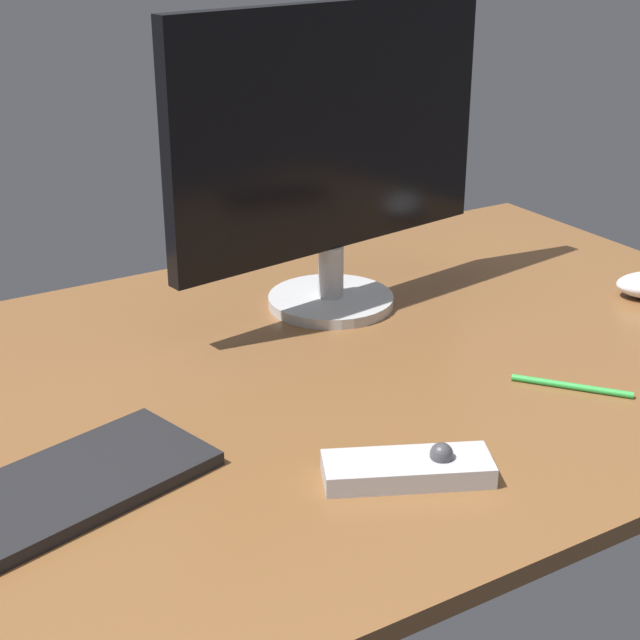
# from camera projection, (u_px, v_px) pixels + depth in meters

# --- Properties ---
(desk) EXTENTS (1.40, 0.84, 0.02)m
(desk) POSITION_uv_depth(u_px,v_px,m) (296.00, 383.00, 1.19)
(desk) COLOR brown
(desk) RESTS_ON ground
(monitor) EXTENTS (0.50, 0.17, 0.41)m
(monitor) POSITION_uv_depth(u_px,v_px,m) (332.00, 151.00, 1.30)
(monitor) COLOR #B9B9B9
(monitor) RESTS_ON desk
(keyboard) EXTENTS (0.37, 0.21, 0.01)m
(keyboard) POSITION_uv_depth(u_px,v_px,m) (37.00, 501.00, 0.92)
(keyboard) COLOR black
(keyboard) RESTS_ON desk
(media_remote) EXTENTS (0.17, 0.12, 0.04)m
(media_remote) POSITION_uv_depth(u_px,v_px,m) (409.00, 468.00, 0.97)
(media_remote) COLOR #B7B7BC
(media_remote) RESTS_ON desk
(pen) EXTENTS (0.09, 0.11, 0.01)m
(pen) POSITION_uv_depth(u_px,v_px,m) (572.00, 386.00, 1.15)
(pen) COLOR green
(pen) RESTS_ON desk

